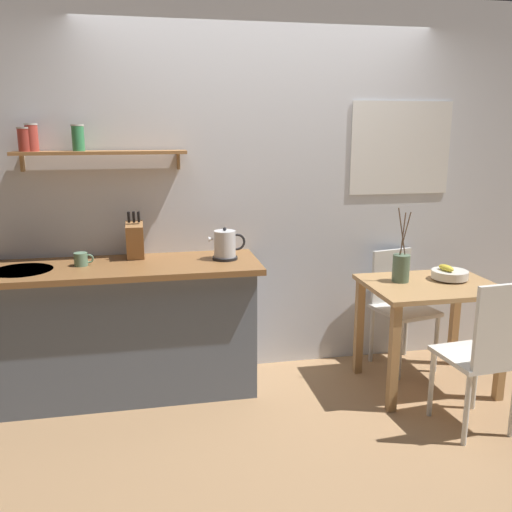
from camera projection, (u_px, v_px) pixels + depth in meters
name	position (u px, v px, depth m)	size (l,w,h in m)	color
ground_plane	(278.00, 400.00, 3.73)	(14.00, 14.00, 0.00)	#A87F56
back_wall	(286.00, 189.00, 4.08)	(6.80, 0.11, 2.70)	silver
kitchen_counter	(124.00, 329.00, 3.73)	(1.83, 0.63, 0.92)	slate
wall_shelf	(77.00, 147.00, 3.57)	(1.11, 0.20, 0.31)	#9E6B3D
dining_table	(430.00, 302.00, 3.81)	(0.88, 0.69, 0.76)	tan
dining_chair_near	(485.00, 351.00, 3.22)	(0.42, 0.44, 0.96)	white
dining_chair_far	(399.00, 302.00, 4.21)	(0.47, 0.48, 0.88)	silver
fruit_bowl	(449.00, 274.00, 3.85)	(0.25, 0.25, 0.11)	silver
twig_vase	(401.00, 267.00, 3.80)	(0.12, 0.12, 0.51)	#567056
electric_kettle	(225.00, 245.00, 3.74)	(0.25, 0.17, 0.22)	black
knife_block	(135.00, 240.00, 3.74)	(0.12, 0.18, 0.33)	#9E6B3D
coffee_mug_by_sink	(81.00, 259.00, 3.57)	(0.13, 0.09, 0.09)	slate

